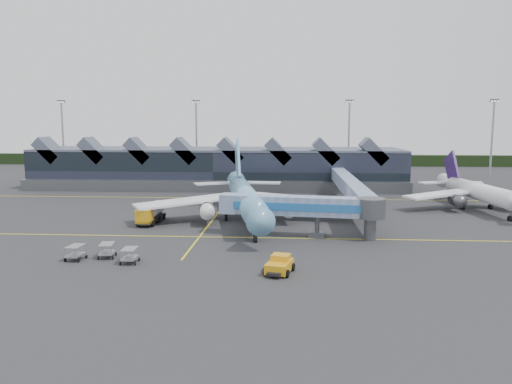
# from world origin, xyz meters

# --- Properties ---
(ground) EXTENTS (260.00, 260.00, 0.00)m
(ground) POSITION_xyz_m (0.00, 0.00, 0.00)
(ground) COLOR #242426
(ground) RESTS_ON ground
(taxi_stripes) EXTENTS (120.00, 60.00, 0.01)m
(taxi_stripes) POSITION_xyz_m (0.00, 10.00, 0.01)
(taxi_stripes) COLOR yellow
(taxi_stripes) RESTS_ON ground
(tree_line_far) EXTENTS (260.00, 4.00, 4.00)m
(tree_line_far) POSITION_xyz_m (0.00, 110.00, 2.00)
(tree_line_far) COLOR black
(tree_line_far) RESTS_ON ground
(terminal) EXTENTS (90.00, 22.25, 12.52)m
(terminal) POSITION_xyz_m (-5.07, 47.35, 4.88)
(terminal) COLOR black
(terminal) RESTS_ON ground
(light_masts) EXTENTS (132.40, 42.56, 22.45)m
(light_masts) POSITION_xyz_m (21.00, 62.80, 12.49)
(light_masts) COLOR #919499
(light_masts) RESTS_ON ground
(main_airliner) EXTENTS (35.83, 41.69, 13.43)m
(main_airliner) POSITION_xyz_m (5.34, 4.67, 3.95)
(main_airliner) COLOR #63A4C8
(main_airliner) RESTS_ON ground
(regional_jet) EXTENTS (28.16, 30.88, 10.59)m
(regional_jet) POSITION_xyz_m (47.25, 17.63, 3.36)
(regional_jet) COLOR white
(regional_jet) RESTS_ON ground
(jet_bridge) EXTENTS (22.99, 6.38, 5.86)m
(jet_bridge) POSITION_xyz_m (15.57, -7.14, 4.20)
(jet_bridge) COLOR #708CBA
(jet_bridge) RESTS_ON ground
(fuel_truck) EXTENTS (3.04, 9.31, 3.10)m
(fuel_truck) POSITION_xyz_m (-9.39, 1.45, 1.74)
(fuel_truck) COLOR black
(fuel_truck) RESTS_ON ground
(pushback_tug) EXTENTS (3.46, 4.62, 1.88)m
(pushback_tug) POSITION_xyz_m (11.53, -24.19, 0.84)
(pushback_tug) COLOR orange
(pushback_tug) RESTS_ON ground
(baggage_carts) EXTENTS (8.52, 4.68, 1.72)m
(baggage_carts) POSITION_xyz_m (-8.99, -20.57, 0.96)
(baggage_carts) COLOR gray
(baggage_carts) RESTS_ON ground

